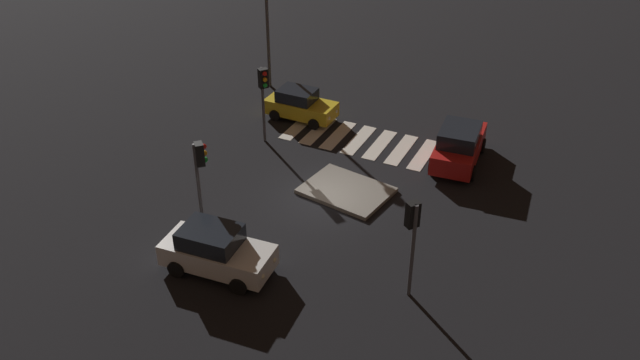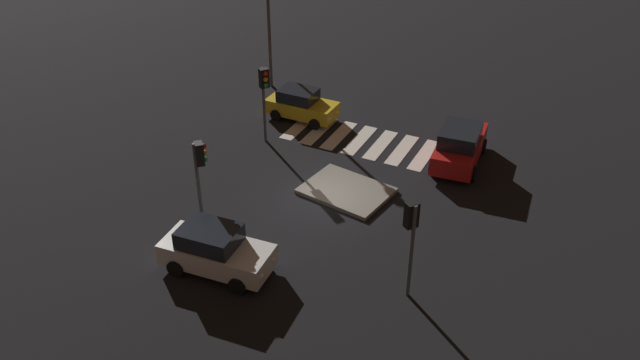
# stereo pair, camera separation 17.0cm
# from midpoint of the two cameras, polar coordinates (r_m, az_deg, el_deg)

# --- Properties ---
(ground_plane) EXTENTS (80.00, 80.00, 0.00)m
(ground_plane) POSITION_cam_midpoint_polar(r_m,az_deg,el_deg) (29.07, -0.17, -1.67)
(ground_plane) COLOR black
(traffic_island) EXTENTS (4.13, 3.36, 0.18)m
(traffic_island) POSITION_cam_midpoint_polar(r_m,az_deg,el_deg) (29.51, 2.12, -0.92)
(traffic_island) COLOR gray
(traffic_island) RESTS_ON ground
(car_yellow) EXTENTS (3.83, 1.82, 1.66)m
(car_yellow) POSITION_cam_midpoint_polar(r_m,az_deg,el_deg) (35.47, -1.86, 6.51)
(car_yellow) COLOR gold
(car_yellow) RESTS_ON ground
(car_white) EXTENTS (4.35, 2.25, 1.84)m
(car_white) POSITION_cam_midpoint_polar(r_m,az_deg,el_deg) (25.00, -9.14, -6.04)
(car_white) COLOR silver
(car_white) RESTS_ON ground
(car_red) EXTENTS (2.41, 4.61, 1.95)m
(car_red) POSITION_cam_midpoint_polar(r_m,az_deg,el_deg) (31.96, 11.75, 2.99)
(car_red) COLOR red
(car_red) RESTS_ON ground
(traffic_light_north) EXTENTS (0.54, 0.54, 3.76)m
(traffic_light_north) POSITION_cam_midpoint_polar(r_m,az_deg,el_deg) (26.55, -10.50, 1.41)
(traffic_light_north) COLOR #47474C
(traffic_light_north) RESTS_ON ground
(traffic_light_east) EXTENTS (0.53, 0.54, 3.99)m
(traffic_light_east) POSITION_cam_midpoint_polar(r_m,az_deg,el_deg) (32.25, -5.05, 7.98)
(traffic_light_east) COLOR #47474C
(traffic_light_east) RESTS_ON ground
(traffic_light_west) EXTENTS (0.53, 0.54, 3.89)m
(traffic_light_west) POSITION_cam_midpoint_polar(r_m,az_deg,el_deg) (22.66, 7.74, -3.96)
(traffic_light_west) COLOR #47474C
(traffic_light_west) RESTS_ON ground
(street_lamp) EXTENTS (0.56, 0.56, 7.42)m
(street_lamp) POSITION_cam_midpoint_polar(r_m,az_deg,el_deg) (37.98, -4.78, 15.10)
(street_lamp) COLOR #47474C
(street_lamp) RESTS_ON ground
(crosswalk_near) EXTENTS (8.75, 3.20, 0.02)m
(crosswalk_near) POSITION_cam_midpoint_polar(r_m,az_deg,el_deg) (33.53, 4.12, 3.25)
(crosswalk_near) COLOR silver
(crosswalk_near) RESTS_ON ground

